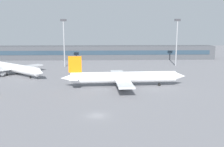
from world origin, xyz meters
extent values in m
plane|color=slate|center=(0.00, 40.00, 0.00)|extent=(400.00, 400.00, 0.00)
cube|color=#3F4247|center=(0.00, 110.90, 4.50)|extent=(153.00, 12.00, 9.00)
cube|color=#263847|center=(0.00, 104.85, 4.95)|extent=(145.35, 0.16, 2.80)
cylinder|color=white|center=(9.01, 30.01, 3.46)|extent=(37.86, 5.80, 3.98)
cone|color=white|center=(29.63, 31.01, 3.46)|extent=(4.56, 3.99, 3.78)
cone|color=white|center=(-11.41, 29.02, 3.46)|extent=(4.11, 2.98, 2.79)
cube|color=orange|center=(-8.25, 29.17, 8.33)|extent=(4.62, 0.60, 5.76)
cube|color=silver|center=(-8.56, 29.16, 3.67)|extent=(3.44, 10.60, 0.25)
cube|color=silver|center=(7.97, 29.96, 3.14)|extent=(6.54, 31.63, 0.52)
cylinder|color=gray|center=(8.27, 23.68, 1.67)|extent=(3.45, 2.25, 2.09)
cylinder|color=gray|center=(7.66, 36.23, 1.67)|extent=(3.45, 2.25, 2.09)
cylinder|color=black|center=(22.20, 30.65, 0.52)|extent=(1.07, 0.47, 1.05)
cylinder|color=black|center=(7.05, 27.19, 0.52)|extent=(1.07, 0.47, 1.05)
cylinder|color=black|center=(6.79, 32.63, 0.52)|extent=(1.07, 0.47, 1.05)
cylinder|color=silver|center=(-38.39, 54.44, 3.23)|extent=(29.18, 25.81, 3.72)
cone|color=silver|center=(-23.74, 41.85, 3.23)|extent=(5.41, 5.35, 3.54)
cube|color=silver|center=(-39.13, 55.08, 2.94)|extent=(22.72, 25.36, 0.49)
cylinder|color=gray|center=(-42.96, 50.62, 1.56)|extent=(3.65, 3.53, 1.96)
cylinder|color=gray|center=(-35.30, 59.54, 1.56)|extent=(3.65, 3.53, 1.96)
cylinder|color=black|center=(-29.03, 46.39, 0.49)|extent=(1.00, 0.94, 0.98)
cylinder|color=black|center=(-41.54, 53.78, 0.49)|extent=(1.00, 0.94, 0.98)
cylinder|color=black|center=(-38.21, 57.65, 0.49)|extent=(1.00, 0.94, 0.98)
cylinder|color=gray|center=(42.47, 79.19, 12.29)|extent=(0.70, 0.70, 24.58)
cube|color=#333338|center=(42.47, 79.19, 25.18)|extent=(3.20, 0.80, 1.20)
cylinder|color=gray|center=(-19.28, 78.34, 12.20)|extent=(0.70, 0.70, 24.40)
cube|color=#333338|center=(-19.28, 78.34, 25.00)|extent=(3.20, 0.80, 1.20)
camera|label=1|loc=(1.42, -57.50, 20.94)|focal=39.86mm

